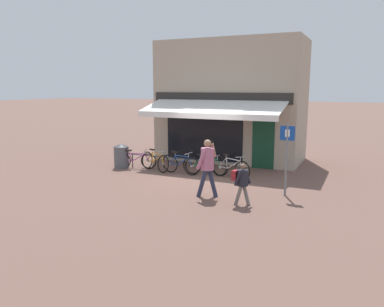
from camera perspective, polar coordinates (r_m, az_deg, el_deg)
ground_plane at (r=13.87m, az=1.07°, el=-3.67°), size 160.00×160.00×0.00m
shop_front at (r=17.31m, az=5.95°, el=7.93°), size 6.42×4.80×5.34m
bike_rack_rail at (r=14.62m, az=-1.65°, el=-1.00°), size 4.64×0.04×0.57m
bicycle_purple at (r=15.49m, az=-8.59°, el=-0.99°), size 1.70×0.63×0.81m
bicycle_orange at (r=15.03m, az=-5.66°, el=-1.18°), size 1.68×0.80×0.87m
bicycle_blue at (r=14.35m, az=-1.79°, el=-1.62°), size 1.70×0.52×0.87m
bicycle_green at (r=14.20m, az=2.20°, el=-1.88°), size 1.74×0.52×0.81m
bicycle_silver at (r=13.73m, az=5.89°, el=-2.19°), size 1.72×0.84×0.89m
pedestrian_adult at (r=11.24m, az=2.36°, el=-1.30°), size 0.63×0.64×1.78m
pedestrian_child at (r=10.59m, az=7.57°, el=-3.98°), size 0.53×0.47×1.21m
litter_bin at (r=15.75m, az=-10.72°, el=-0.32°), size 0.62×0.62×1.00m
parking_sign at (r=11.67m, az=14.23°, el=0.25°), size 0.44×0.07×2.21m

